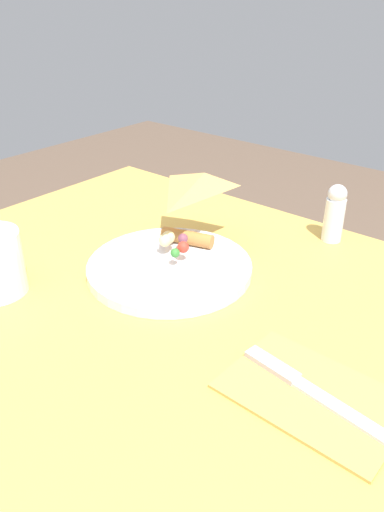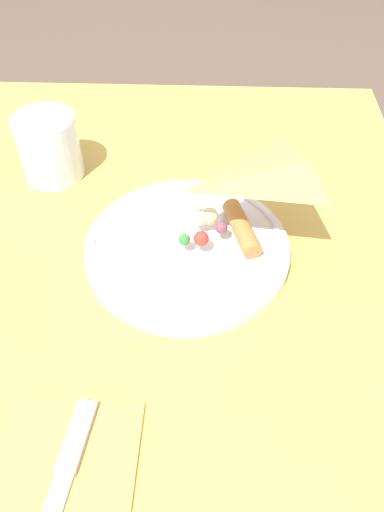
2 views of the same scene
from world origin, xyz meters
TOP-DOWN VIEW (x-y plane):
  - ground_plane at (0.00, 0.00)m, footprint 6.00×6.00m
  - dining_table at (0.00, 0.00)m, footprint 1.00×0.83m
  - plate_pizza at (-0.07, 0.09)m, footprint 0.26×0.26m
  - milk_glass at (-0.22, -0.12)m, footprint 0.09×0.09m
  - napkin_folded at (0.24, -0.02)m, footprint 0.20×0.14m
  - butter_knife at (0.23, -0.02)m, footprint 0.19×0.04m

SIDE VIEW (x-z plane):
  - ground_plane at x=0.00m, z-range 0.00..0.00m
  - dining_table at x=0.00m, z-range 0.26..1.00m
  - napkin_folded at x=0.24m, z-range 0.74..0.74m
  - butter_knife at x=0.23m, z-range 0.74..0.75m
  - plate_pizza at x=-0.07m, z-range 0.73..0.78m
  - milk_glass at x=-0.22m, z-range 0.74..0.83m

